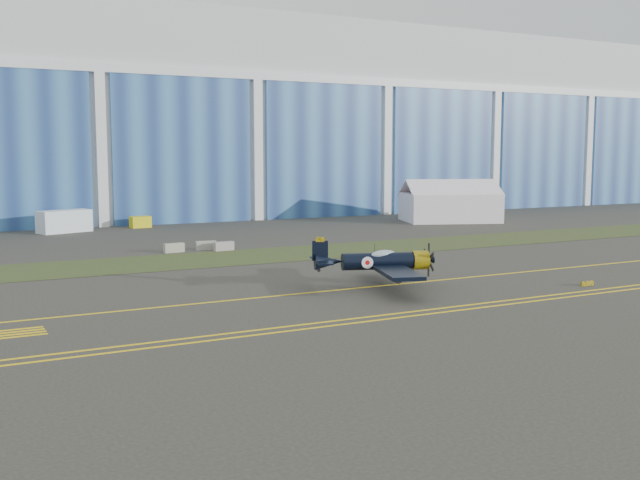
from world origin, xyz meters
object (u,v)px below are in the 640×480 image
tug (140,222)px  shipping_container (64,221)px  tent (450,200)px  warbird (378,261)px

tug → shipping_container: bearing=-175.2°
tent → shipping_container: (-51.00, 9.72, -1.64)m
tent → shipping_container: 51.94m
warbird → tug: 51.69m
warbird → tent: 54.77m
warbird → tent: bearing=65.2°
tent → shipping_container: bearing=-170.2°
tent → shipping_container: tent is taller
warbird → tent: tent is taller
warbird → tug: (-4.08, 51.51, -1.19)m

